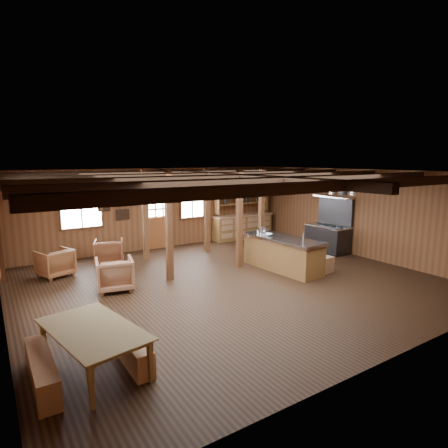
{
  "coord_description": "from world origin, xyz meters",
  "views": [
    {
      "loc": [
        -5.09,
        -7.67,
        3.11
      ],
      "look_at": [
        0.58,
        1.17,
        1.29
      ],
      "focal_mm": 30.0,
      "sensor_mm": 36.0,
      "label": 1
    }
  ],
  "objects_px": {
    "armchair_a": "(55,263)",
    "armchair_c": "(115,274)",
    "dining_table": "(96,348)",
    "armchair_b": "(109,252)",
    "commercial_range": "(329,233)",
    "kitchen_island": "(283,253)"
  },
  "relations": [
    {
      "from": "armchair_a",
      "to": "armchair_c",
      "type": "relative_size",
      "value": 0.95
    },
    {
      "from": "dining_table",
      "to": "armchair_b",
      "type": "height_order",
      "value": "armchair_b"
    },
    {
      "from": "commercial_range",
      "to": "armchair_c",
      "type": "relative_size",
      "value": 2.18
    },
    {
      "from": "dining_table",
      "to": "armchair_b",
      "type": "distance_m",
      "value": 5.88
    },
    {
      "from": "dining_table",
      "to": "armchair_b",
      "type": "relative_size",
      "value": 2.25
    },
    {
      "from": "armchair_c",
      "to": "kitchen_island",
      "type": "bearing_deg",
      "value": -179.12
    },
    {
      "from": "armchair_a",
      "to": "armchair_b",
      "type": "relative_size",
      "value": 0.98
    },
    {
      "from": "kitchen_island",
      "to": "armchair_c",
      "type": "height_order",
      "value": "kitchen_island"
    },
    {
      "from": "dining_table",
      "to": "armchair_a",
      "type": "height_order",
      "value": "armchair_a"
    },
    {
      "from": "armchair_b",
      "to": "armchair_c",
      "type": "bearing_deg",
      "value": 95.88
    },
    {
      "from": "armchair_c",
      "to": "armchair_b",
      "type": "bearing_deg",
      "value": -90.51
    },
    {
      "from": "armchair_a",
      "to": "armchair_b",
      "type": "xyz_separation_m",
      "value": [
        1.55,
        0.38,
        0.01
      ]
    },
    {
      "from": "kitchen_island",
      "to": "armchair_a",
      "type": "height_order",
      "value": "kitchen_island"
    },
    {
      "from": "armchair_b",
      "to": "armchair_c",
      "type": "height_order",
      "value": "armchair_c"
    },
    {
      "from": "dining_table",
      "to": "commercial_range",
      "type": "bearing_deg",
      "value": -80.63
    },
    {
      "from": "armchair_c",
      "to": "armchair_a",
      "type": "bearing_deg",
      "value": -49.72
    },
    {
      "from": "kitchen_island",
      "to": "armchair_c",
      "type": "bearing_deg",
      "value": 164.13
    },
    {
      "from": "dining_table",
      "to": "armchair_c",
      "type": "xyz_separation_m",
      "value": [
        1.26,
        3.29,
        0.06
      ]
    },
    {
      "from": "dining_table",
      "to": "armchair_b",
      "type": "bearing_deg",
      "value": -28.67
    },
    {
      "from": "kitchen_island",
      "to": "commercial_range",
      "type": "bearing_deg",
      "value": 11.27
    },
    {
      "from": "armchair_a",
      "to": "commercial_range",
      "type": "bearing_deg",
      "value": 147.22
    },
    {
      "from": "armchair_a",
      "to": "armchair_b",
      "type": "distance_m",
      "value": 1.6
    }
  ]
}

